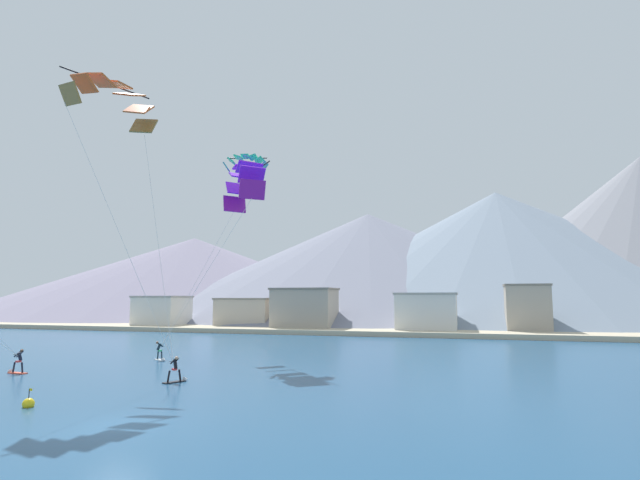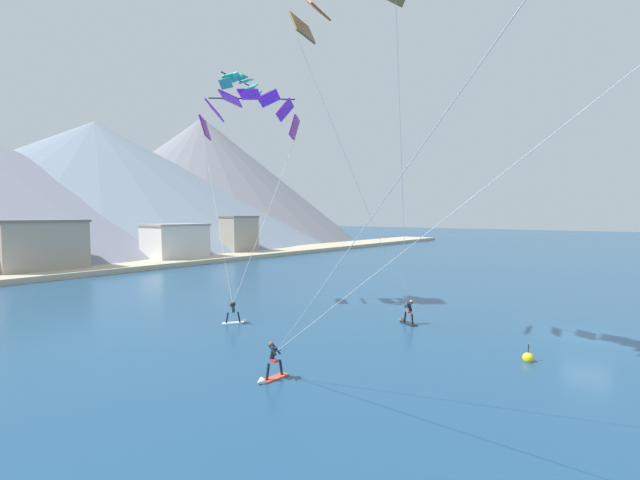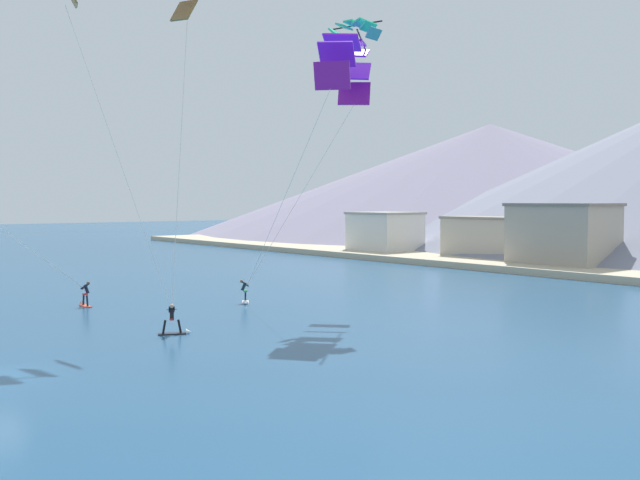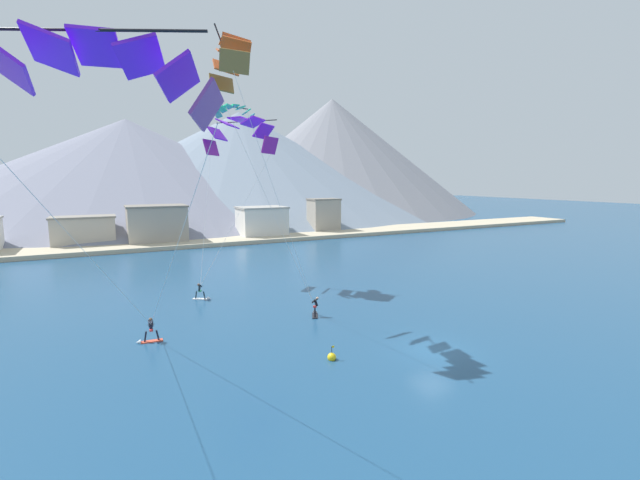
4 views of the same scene
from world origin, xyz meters
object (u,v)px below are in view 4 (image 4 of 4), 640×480
Objects in this scene: parafoil_kite_near_trail at (98,73)px; parafoil_kite_mid_center at (240,132)px; kitesurfer_near_lead at (315,310)px; race_marker_buoy at (332,357)px; kitesurfer_near_trail at (148,335)px; parafoil_kite_distant_high_outer at (234,110)px; parafoil_kite_near_lead at (231,59)px; kitesurfer_mid_center at (202,294)px.

parafoil_kite_mid_center is (13.14, 27.67, 1.28)m from parafoil_kite_near_trail.
kitesurfer_near_lead is 8.92m from race_marker_buoy.
parafoil_kite_near_trail reaches higher than kitesurfer_near_trail.
kitesurfer_near_trail is 25.36m from parafoil_kite_distant_high_outer.
parafoil_kite_near_lead is at bearing 110.81° from race_marker_buoy.
kitesurfer_near_trail reaches higher than kitesurfer_near_lead.
parafoil_kite_distant_high_outer reaches higher than kitesurfer_near_lead.
parafoil_kite_near_lead reaches higher than race_marker_buoy.
parafoil_kite_near_trail is at bearing -98.57° from kitesurfer_near_trail.
kitesurfer_near_trail reaches higher than race_marker_buoy.
parafoil_kite_mid_center is (5.40, 4.48, 15.66)m from kitesurfer_mid_center.
parafoil_kite_distant_high_outer is (10.73, 14.38, 17.92)m from kitesurfer_near_trail.
parafoil_kite_distant_high_outer is (-0.28, 0.80, 2.30)m from parafoil_kite_mid_center.
parafoil_kite_near_trail reaches higher than kitesurfer_near_lead.
parafoil_kite_mid_center is at bearing 50.95° from kitesurfer_near_trail.
parafoil_kite_distant_high_outer is (4.13, 13.78, -1.36)m from parafoil_kite_near_lead.
kitesurfer_near_trail is 1.04× the size of kitesurfer_mid_center.
kitesurfer_near_trail is 0.11× the size of parafoil_kite_mid_center.
kitesurfer_near_lead is 0.11× the size of parafoil_kite_near_trail.
parafoil_kite_distant_high_outer reaches higher than race_marker_buoy.
parafoil_kite_near_trail is 31.45m from parafoil_kite_distant_high_outer.
kitesurfer_near_lead is at bearing -81.59° from parafoil_kite_mid_center.
kitesurfer_mid_center is at bearing 96.65° from parafoil_kite_near_lead.
kitesurfer_near_trail is 1.73× the size of race_marker_buoy.
race_marker_buoy is at bearing -109.65° from kitesurfer_near_lead.
parafoil_kite_near_trail is 3.70× the size of parafoil_kite_distant_high_outer.
parafoil_kite_near_lead is at bearing -108.79° from parafoil_kite_mid_center.
parafoil_kite_near_trail is at bearing -137.09° from kitesurfer_near_lead.
kitesurfer_mid_center is at bearing 129.15° from kitesurfer_near_lead.
kitesurfer_near_lead is 25.18m from parafoil_kite_near_trail.
kitesurfer_near_trail is 0.09× the size of parafoil_kite_near_lead.
kitesurfer_near_trail is 20.22m from parafoil_kite_near_trail.
parafoil_kite_near_trail is 1.00× the size of parafoil_kite_mid_center.
parafoil_kite_near_trail is 19.90m from race_marker_buoy.
parafoil_kite_near_lead is at bearing 5.20° from kitesurfer_near_trail.
parafoil_kite_distant_high_outer is at bearing 88.23° from race_marker_buoy.
parafoil_kite_near_lead is (0.99, -8.49, 19.32)m from kitesurfer_mid_center.
kitesurfer_near_trail is 23.44m from parafoil_kite_mid_center.
race_marker_buoy is (12.15, 5.68, -14.70)m from parafoil_kite_near_trail.
parafoil_kite_near_lead reaches higher than kitesurfer_near_lead.
kitesurfer_near_lead is at bearing -80.95° from parafoil_kite_distant_high_outer.
parafoil_kite_near_lead is 19.36× the size of race_marker_buoy.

